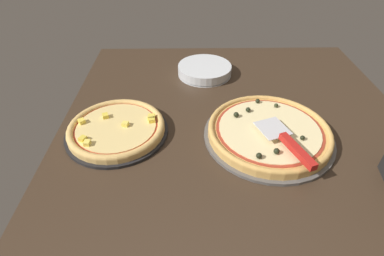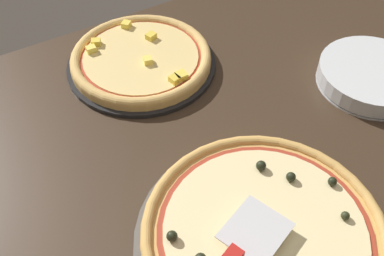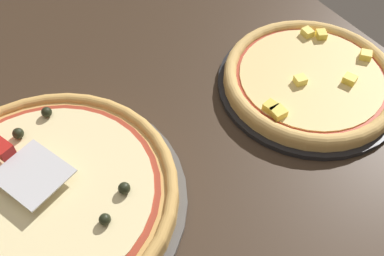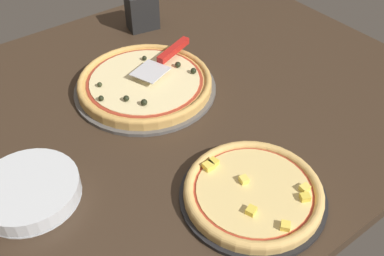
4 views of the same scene
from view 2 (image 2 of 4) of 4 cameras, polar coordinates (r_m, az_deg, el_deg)
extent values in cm
cube|color=#38281C|center=(78.38, 2.40, -11.09)|extent=(147.54, 119.51, 3.60)
cylinder|color=#565451|center=(74.37, 8.99, -13.77)|extent=(41.14, 41.14, 1.00)
cylinder|color=tan|center=(72.99, 9.14, -13.17)|extent=(38.67, 38.67, 2.19)
torus|color=tan|center=(72.04, 9.24, -12.74)|extent=(38.67, 38.67, 1.84)
cylinder|color=#A33823|center=(71.98, 9.25, -12.71)|extent=(33.61, 33.61, 0.15)
cylinder|color=beige|center=(71.87, 9.26, -12.66)|extent=(31.71, 31.71, 0.40)
sphere|color=black|center=(77.42, 8.76, -4.74)|extent=(1.76, 1.76, 1.76)
sphere|color=black|center=(78.24, 17.40, -6.50)|extent=(1.53, 1.53, 1.53)
sphere|color=black|center=(69.32, -2.56, -13.55)|extent=(1.72, 1.72, 1.72)
sphere|color=#282D19|center=(75.12, 18.89, -10.49)|extent=(1.39, 1.39, 1.39)
sphere|color=black|center=(76.96, 12.45, -6.08)|extent=(1.66, 1.66, 1.66)
cylinder|color=black|center=(102.13, -6.41, 8.07)|extent=(33.08, 33.08, 1.00)
cylinder|color=#DBAD60|center=(101.33, -6.47, 8.62)|extent=(31.10, 31.10, 1.54)
torus|color=#DBAD60|center=(100.85, -6.50, 8.96)|extent=(31.10, 31.10, 2.25)
cylinder|color=#A33823|center=(100.80, -6.51, 8.99)|extent=(27.03, 27.03, 0.15)
cylinder|color=#E5C67A|center=(100.72, -6.51, 9.05)|extent=(25.50, 25.50, 0.40)
cube|color=yellow|center=(104.91, -5.23, 11.54)|extent=(2.64, 2.48, 1.31)
cube|color=yellow|center=(93.04, -2.22, 6.21)|extent=(2.25, 2.40, 1.31)
cube|color=#F4D64C|center=(109.32, -8.35, 12.88)|extent=(2.72, 2.71, 1.31)
cube|color=yellow|center=(105.03, -11.88, 10.70)|extent=(2.61, 2.49, 1.31)
cube|color=#F9E05B|center=(103.12, -12.70, 9.75)|extent=(2.17, 1.82, 1.31)
cube|color=#F9E05B|center=(98.11, -5.65, 8.56)|extent=(2.15, 2.25, 1.31)
cube|color=#F4D64C|center=(93.82, -1.40, 6.66)|extent=(2.34, 2.33, 1.31)
cube|color=silver|center=(69.20, 8.08, -12.75)|extent=(11.66, 11.07, 0.24)
cylinder|color=silver|center=(104.44, 21.59, 5.45)|extent=(22.71, 22.71, 0.70)
cylinder|color=silver|center=(104.00, 21.70, 5.73)|extent=(22.71, 22.71, 0.70)
cylinder|color=silver|center=(103.57, 21.80, 6.02)|extent=(22.71, 22.71, 0.70)
cylinder|color=silver|center=(103.14, 21.91, 6.31)|extent=(22.71, 22.71, 0.70)
cylinder|color=silver|center=(102.72, 22.02, 6.60)|extent=(22.71, 22.71, 0.70)
cylinder|color=silver|center=(102.30, 22.13, 6.89)|extent=(22.71, 22.71, 0.70)
camera|label=1|loc=(0.67, -76.72, 10.53)|focal=28.00mm
camera|label=3|loc=(0.71, 47.41, 30.38)|focal=42.00mm
camera|label=4|loc=(1.42, 6.28, 53.03)|focal=42.00mm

